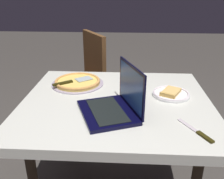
{
  "coord_description": "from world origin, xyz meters",
  "views": [
    {
      "loc": [
        0.05,
        -1.26,
        1.34
      ],
      "look_at": [
        -0.02,
        -0.02,
        0.81
      ],
      "focal_mm": 40.1,
      "sensor_mm": 36.0,
      "label": 1
    }
  ],
  "objects": [
    {
      "name": "laptop",
      "position": [
        -0.0,
        -0.14,
        0.78
      ],
      "size": [
        0.35,
        0.39,
        0.24
      ],
      "color": "black",
      "rests_on": "dining_table"
    },
    {
      "name": "pizza_plate",
      "position": [
        0.31,
        0.08,
        0.75
      ],
      "size": [
        0.21,
        0.21,
        0.04
      ],
      "color": "white",
      "rests_on": "dining_table"
    },
    {
      "name": "dining_table",
      "position": [
        0.0,
        0.0,
        0.67
      ],
      "size": [
        1.05,
        0.94,
        0.73
      ],
      "color": "beige",
      "rests_on": "ground_plane"
    },
    {
      "name": "pizza_tray",
      "position": [
        -0.26,
        0.22,
        0.75
      ],
      "size": [
        0.33,
        0.33,
        0.03
      ],
      "color": "#9D91A5",
      "rests_on": "dining_table"
    },
    {
      "name": "table_knife",
      "position": [
        0.37,
        -0.31,
        0.74
      ],
      "size": [
        0.12,
        0.2,
        0.01
      ],
      "color": "beige",
      "rests_on": "dining_table"
    },
    {
      "name": "chair_near",
      "position": [
        -0.32,
        0.79,
        0.54
      ],
      "size": [
        0.56,
        0.56,
        0.95
      ],
      "color": "brown",
      "rests_on": "ground_plane"
    }
  ]
}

